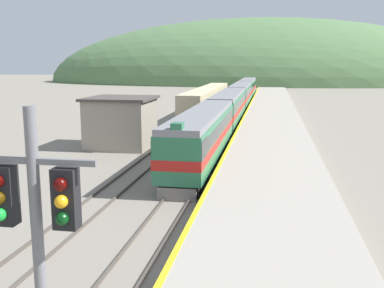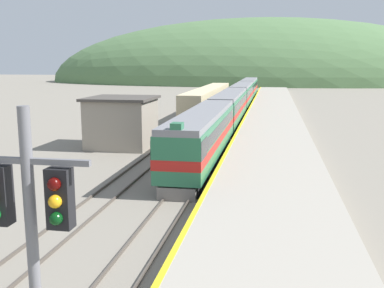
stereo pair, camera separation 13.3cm
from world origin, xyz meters
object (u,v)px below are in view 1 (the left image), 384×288
object	(u,v)px
carriage_third	(241,95)
siding_train	(207,101)
signal_mast_main	(38,250)
carriage_fourth	(248,87)
carriage_second	(229,107)
express_train_lead_car	(203,135)

from	to	relation	value
carriage_third	siding_train	size ratio (longest dim) A/B	0.66
signal_mast_main	carriage_third	bearing A→B (deg)	91.01
carriage_third	carriage_fourth	size ratio (longest dim) A/B	1.00
carriage_second	siding_train	bearing A→B (deg)	111.50
carriage_fourth	signal_mast_main	distance (m)	92.47
carriage_second	carriage_fourth	bearing A→B (deg)	90.00
carriage_fourth	express_train_lead_car	bearing A→B (deg)	-90.00
siding_train	express_train_lead_car	bearing A→B (deg)	-82.58
express_train_lead_car	carriage_second	size ratio (longest dim) A/B	0.95
siding_train	carriage_second	bearing A→B (deg)	-68.50
carriage_second	carriage_third	xyz separation A→B (m)	(0.00, 21.96, 0.00)
carriage_third	carriage_fourth	distance (m)	21.96
carriage_third	carriage_second	bearing A→B (deg)	-90.00
carriage_second	carriage_fourth	xyz separation A→B (m)	(0.00, 43.92, 0.00)
siding_train	carriage_fourth	bearing A→B (deg)	82.75
express_train_lead_car	signal_mast_main	xyz separation A→B (m)	(1.24, -26.81, 2.38)
express_train_lead_car	carriage_second	world-z (taller)	express_train_lead_car
express_train_lead_car	carriage_third	distance (m)	43.66
carriage_second	signal_mast_main	world-z (taller)	signal_mast_main
express_train_lead_car	signal_mast_main	bearing A→B (deg)	-87.36
carriage_second	carriage_fourth	size ratio (longest dim) A/B	1.00
carriage_third	signal_mast_main	xyz separation A→B (m)	(1.24, -70.47, 2.39)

